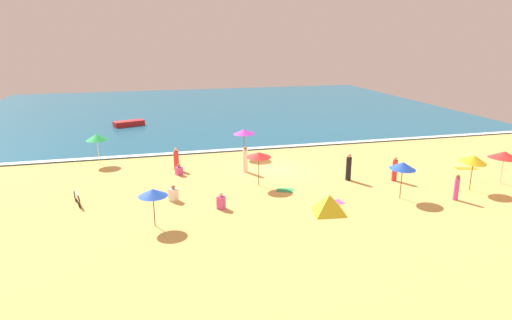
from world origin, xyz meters
TOP-DOWN VIEW (x-y plane):
  - ground_plane at (0.00, 0.00)m, footprint 60.00×60.00m
  - ocean_water at (0.00, 28.00)m, footprint 60.00×44.00m
  - wave_breaker_foam at (0.00, 6.30)m, footprint 57.00×0.70m
  - beach_umbrella_0 at (-12.70, 4.97)m, footprint 2.15×2.16m
  - beach_umbrella_1 at (5.64, -7.32)m, footprint 2.22×2.22m
  - beach_umbrella_2 at (-2.07, -2.93)m, footprint 1.82×1.83m
  - beach_umbrella_3 at (-8.90, -7.74)m, footprint 2.01×2.01m
  - beach_umbrella_4 at (-1.44, 4.21)m, footprint 2.09×2.08m
  - beach_umbrella_5 at (10.75, -7.14)m, footprint 1.97×2.00m
  - beach_umbrella_6 at (13.65, -6.52)m, footprint 2.55×2.53m
  - beach_tent at (0.57, -8.30)m, footprint 2.49×2.46m
  - parked_bicycle at (-13.20, -3.56)m, footprint 0.60×1.76m
  - beachgoer_0 at (8.71, -8.38)m, footprint 0.36×0.36m
  - beachgoer_1 at (4.11, -3.37)m, footprint 0.50×0.50m
  - beachgoer_2 at (7.08, -4.26)m, footprint 0.46×0.46m
  - beachgoer_3 at (-5.16, -6.26)m, footprint 0.55×0.55m
  - beachgoer_4 at (-7.04, 1.98)m, footprint 0.46×0.46m
  - beachgoer_5 at (-2.26, 0.18)m, footprint 0.52×0.52m
  - beachgoer_6 at (-6.97, 0.64)m, footprint 0.56×0.56m
  - beachgoer_7 at (-7.70, -4.34)m, footprint 0.61×0.61m
  - beach_towel_0 at (1.39, -7.03)m, footprint 1.37×0.91m
  - beach_towel_1 at (-0.69, -4.27)m, footprint 1.32×1.19m
  - beach_towel_2 at (13.80, -3.09)m, footprint 1.70×0.96m
  - small_boat_0 at (-10.81, 19.01)m, footprint 3.37×2.19m

SIDE VIEW (x-z plane):
  - ground_plane at x=0.00m, z-range 0.00..0.00m
  - beach_towel_0 at x=1.39m, z-range 0.00..0.01m
  - beach_towel_1 at x=-0.69m, z-range 0.00..0.01m
  - beach_towel_2 at x=13.80m, z-range 0.00..0.01m
  - ocean_water at x=0.00m, z-range 0.00..0.10m
  - wave_breaker_foam at x=0.00m, z-range 0.10..0.11m
  - beachgoer_6 at x=-6.97m, z-range -0.07..0.74m
  - small_boat_0 at x=-10.81m, z-range 0.10..0.64m
  - parked_bicycle at x=-13.20m, z-range 0.00..0.76m
  - beachgoer_7 at x=-7.70m, z-range -0.07..0.89m
  - beachgoer_3 at x=-5.16m, z-range -0.06..0.90m
  - beach_tent at x=0.57m, z-range 0.00..1.05m
  - beachgoer_4 at x=-7.04m, z-range -0.06..1.58m
  - beachgoer_0 at x=8.71m, z-range -0.03..1.55m
  - beachgoer_2 at x=7.08m, z-range -0.05..1.62m
  - beachgoer_1 at x=4.11m, z-range -0.05..1.82m
  - beachgoer_5 at x=-2.26m, z-range -0.05..1.84m
  - beach_umbrella_3 at x=-8.90m, z-range 0.82..2.86m
  - beach_umbrella_6 at x=13.65m, z-range 0.83..3.10m
  - beach_umbrella_1 at x=5.64m, z-range 0.90..3.22m
  - beach_umbrella_4 at x=-1.44m, z-range 0.93..3.20m
  - beach_umbrella_5 at x=10.75m, z-range 0.88..3.27m
  - beach_umbrella_0 at x=-12.70m, z-range 0.92..3.26m
  - beach_umbrella_2 at x=-2.07m, z-range 0.94..3.23m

